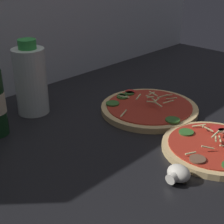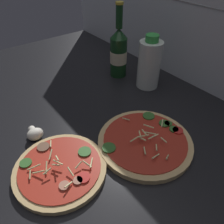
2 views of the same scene
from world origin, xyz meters
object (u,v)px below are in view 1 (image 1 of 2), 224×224
object	(u,v)px
pizza_near	(214,147)
mushroom_left	(178,174)
pizza_far	(149,108)
oil_bottle	(31,80)

from	to	relation	value
pizza_near	mushroom_left	xyz separation A→B (cm)	(-14.50, -0.44, 0.74)
pizza_far	mushroom_left	size ratio (longest dim) A/B	5.42
mushroom_left	oil_bottle	bearing A→B (deg)	91.17
pizza_near	oil_bottle	size ratio (longest dim) A/B	1.15
pizza_near	mushroom_left	world-z (taller)	pizza_near
pizza_far	pizza_near	bearing A→B (deg)	-105.03
pizza_near	pizza_far	world-z (taller)	pizza_near
pizza_near	pizza_far	xyz separation A→B (cm)	(6.06, 22.58, 0.06)
oil_bottle	pizza_far	bearing A→B (deg)	-45.63
pizza_far	oil_bottle	bearing A→B (deg)	134.37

